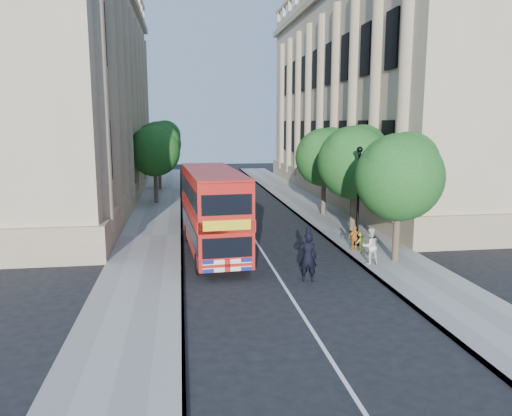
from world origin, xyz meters
name	(u,v)px	position (x,y,z in m)	size (l,w,h in m)	color
ground	(287,290)	(0.00, 0.00, 0.00)	(120.00, 120.00, 0.00)	black
pavement_right	(345,230)	(5.75, 10.00, 0.06)	(3.50, 80.00, 0.12)	gray
pavement_left	(151,236)	(-5.75, 10.00, 0.06)	(3.50, 80.00, 0.12)	gray
building_right	(385,93)	(13.80, 24.00, 9.00)	(12.00, 38.00, 18.00)	tan
building_left	(53,90)	(-13.80, 24.00, 9.00)	(12.00, 38.00, 18.00)	tan
tree_right_near	(400,172)	(5.84, 3.03, 4.25)	(4.00, 4.00, 6.08)	#473828
tree_right_mid	(355,158)	(5.84, 9.03, 4.45)	(4.20, 4.20, 6.37)	#473828
tree_right_far	(325,154)	(5.84, 15.03, 4.31)	(4.00, 4.00, 6.15)	#473828
tree_left_far	(155,148)	(-5.96, 22.03, 4.44)	(4.00, 4.00, 6.30)	#473828
tree_left_back	(159,141)	(-5.96, 30.03, 4.71)	(4.20, 4.20, 6.65)	#473828
lamp_post	(358,200)	(5.00, 6.00, 2.51)	(0.32, 0.32, 5.16)	black
double_decker_bus	(213,209)	(-2.48, 5.83, 2.27)	(2.92, 9.03, 4.11)	#B2130C
box_van	(198,203)	(-2.90, 14.19, 1.22)	(1.96, 4.43, 2.49)	black
police_constable	(308,257)	(1.09, 1.00, 1.03)	(0.75, 0.49, 2.06)	black
woman_pedestrian	(370,246)	(4.40, 2.63, 0.96)	(0.82, 0.64, 1.68)	beige
child_a	(355,238)	(4.57, 5.15, 0.74)	(0.73, 0.30, 1.24)	orange
child_b	(361,242)	(4.76, 4.69, 0.63)	(0.66, 0.38, 1.02)	#E1DD4C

